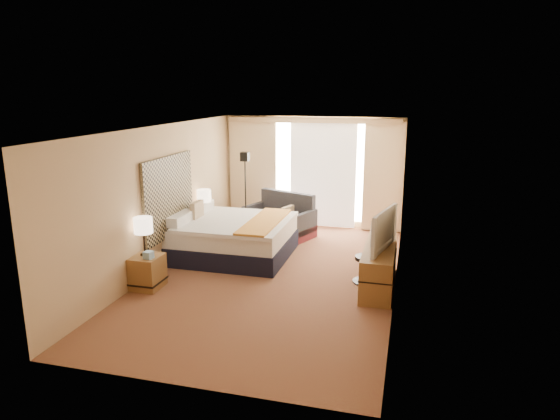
% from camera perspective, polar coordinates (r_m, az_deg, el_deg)
% --- Properties ---
extents(floor, '(4.20, 7.00, 0.02)m').
position_cam_1_polar(floor, '(8.91, -0.76, -7.52)').
color(floor, '#5B1A1E').
rests_on(floor, ground).
extents(ceiling, '(4.20, 7.00, 0.02)m').
position_cam_1_polar(ceiling, '(8.32, -0.82, 9.40)').
color(ceiling, beige).
rests_on(ceiling, wall_back).
extents(wall_back, '(4.20, 0.02, 2.60)m').
position_cam_1_polar(wall_back, '(11.87, 3.79, 4.35)').
color(wall_back, tan).
rests_on(wall_back, ground).
extents(wall_front, '(4.20, 0.02, 2.60)m').
position_cam_1_polar(wall_front, '(5.38, -11.00, -7.55)').
color(wall_front, tan).
rests_on(wall_front, ground).
extents(wall_left, '(0.02, 7.00, 2.60)m').
position_cam_1_polar(wall_left, '(9.30, -13.35, 1.39)').
color(wall_left, tan).
rests_on(wall_left, ground).
extents(wall_right, '(0.02, 7.00, 2.60)m').
position_cam_1_polar(wall_right, '(8.22, 13.45, -0.22)').
color(wall_right, tan).
rests_on(wall_right, ground).
extents(headboard, '(0.06, 1.85, 1.50)m').
position_cam_1_polar(headboard, '(9.46, -12.57, 1.51)').
color(headboard, black).
rests_on(headboard, wall_left).
extents(nightstand_left, '(0.45, 0.52, 0.55)m').
position_cam_1_polar(nightstand_left, '(8.59, -14.91, -6.85)').
color(nightstand_left, olive).
rests_on(nightstand_left, floor).
extents(nightstand_right, '(0.45, 0.52, 0.55)m').
position_cam_1_polar(nightstand_right, '(10.71, -8.34, -2.42)').
color(nightstand_right, olive).
rests_on(nightstand_right, floor).
extents(media_dresser, '(0.50, 1.80, 0.70)m').
position_cam_1_polar(media_dresser, '(8.50, 11.26, -6.33)').
color(media_dresser, olive).
rests_on(media_dresser, floor).
extents(window, '(2.30, 0.02, 2.30)m').
position_cam_1_polar(window, '(11.79, 4.96, 4.37)').
color(window, white).
rests_on(window, wall_back).
extents(curtains, '(4.12, 0.19, 2.56)m').
position_cam_1_polar(curtains, '(11.74, 3.67, 4.79)').
color(curtains, beige).
rests_on(curtains, floor).
extents(bed, '(2.17, 1.99, 1.05)m').
position_cam_1_polar(bed, '(9.86, -5.39, -3.09)').
color(bed, black).
rests_on(bed, floor).
extents(loveseat, '(1.71, 1.31, 0.95)m').
position_cam_1_polar(loveseat, '(11.23, 0.07, -1.31)').
color(loveseat, '#5A1920').
rests_on(loveseat, floor).
extents(floor_lamp, '(0.24, 0.24, 1.87)m').
position_cam_1_polar(floor_lamp, '(11.05, -4.00, 3.78)').
color(floor_lamp, black).
rests_on(floor_lamp, floor).
extents(desk_chair, '(0.45, 0.45, 0.92)m').
position_cam_1_polar(desk_chair, '(8.61, 10.19, -5.61)').
color(desk_chair, black).
rests_on(desk_chair, floor).
extents(lamp_left, '(0.31, 0.31, 0.65)m').
position_cam_1_polar(lamp_left, '(8.41, -15.37, -1.79)').
color(lamp_left, black).
rests_on(lamp_left, nightstand_left).
extents(lamp_right, '(0.29, 0.29, 0.62)m').
position_cam_1_polar(lamp_right, '(10.56, -8.67, 1.57)').
color(lamp_right, black).
rests_on(lamp_right, nightstand_right).
extents(tissue_box, '(0.15, 0.15, 0.12)m').
position_cam_1_polar(tissue_box, '(8.36, -14.80, -5.00)').
color(tissue_box, '#8AB4D5').
rests_on(tissue_box, nightstand_left).
extents(telephone, '(0.18, 0.16, 0.06)m').
position_cam_1_polar(telephone, '(10.60, -8.22, -0.87)').
color(telephone, black).
rests_on(telephone, nightstand_right).
extents(television, '(0.42, 1.15, 0.66)m').
position_cam_1_polar(television, '(8.17, 11.07, -2.15)').
color(television, black).
rests_on(television, media_dresser).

